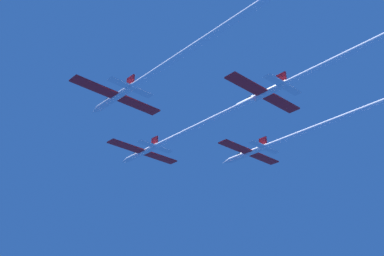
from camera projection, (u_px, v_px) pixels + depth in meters
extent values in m
cylinder|color=white|center=(142.00, 153.00, 99.63)|extent=(1.17, 10.63, 1.17)
cone|color=white|center=(125.00, 161.00, 103.88)|extent=(1.15, 2.34, 1.15)
ellipsoid|color=black|center=(136.00, 154.00, 101.39)|extent=(0.82, 2.13, 0.58)
cube|color=red|center=(126.00, 146.00, 96.47)|extent=(8.08, 2.34, 0.26)
cube|color=red|center=(160.00, 158.00, 102.10)|extent=(8.08, 2.34, 0.26)
cube|color=red|center=(155.00, 141.00, 97.48)|extent=(0.31, 1.91, 1.70)
cube|color=white|center=(146.00, 143.00, 95.24)|extent=(3.64, 1.40, 0.26)
cube|color=white|center=(164.00, 150.00, 98.16)|extent=(3.64, 1.40, 0.26)
cylinder|color=white|center=(202.00, 124.00, 87.45)|extent=(1.05, 26.51, 1.05)
cylinder|color=white|center=(115.00, 98.00, 79.48)|extent=(1.17, 10.63, 1.17)
cone|color=white|center=(95.00, 111.00, 83.73)|extent=(1.15, 2.34, 1.15)
ellipsoid|color=black|center=(108.00, 100.00, 81.24)|extent=(0.82, 2.13, 0.58)
cube|color=red|center=(94.00, 87.00, 76.31)|extent=(8.08, 2.34, 0.26)
cube|color=red|center=(139.00, 105.00, 81.95)|extent=(8.08, 2.34, 0.26)
cube|color=red|center=(131.00, 81.00, 77.33)|extent=(0.31, 1.91, 1.70)
cube|color=white|center=(119.00, 82.00, 75.09)|extent=(3.64, 1.40, 0.26)
cube|color=white|center=(142.00, 93.00, 78.01)|extent=(3.64, 1.40, 0.26)
cylinder|color=white|center=(203.00, 41.00, 65.23)|extent=(1.05, 32.82, 1.05)
cylinder|color=white|center=(248.00, 153.00, 99.52)|extent=(1.17, 10.63, 1.17)
cone|color=white|center=(226.00, 162.00, 103.77)|extent=(1.15, 2.34, 1.15)
ellipsoid|color=black|center=(240.00, 154.00, 101.28)|extent=(0.82, 2.13, 0.58)
cube|color=red|center=(235.00, 147.00, 96.35)|extent=(8.08, 2.34, 0.26)
cube|color=red|center=(264.00, 158.00, 101.99)|extent=(8.08, 2.34, 0.26)
cube|color=red|center=(263.00, 141.00, 97.37)|extent=(0.31, 1.91, 1.70)
cube|color=white|center=(257.00, 144.00, 95.13)|extent=(3.64, 1.40, 0.26)
cube|color=white|center=(271.00, 150.00, 98.05)|extent=(3.64, 1.40, 0.26)
cylinder|color=white|center=(328.00, 123.00, 86.54)|extent=(1.05, 28.95, 1.05)
cylinder|color=white|center=(262.00, 95.00, 78.38)|extent=(1.17, 10.63, 1.17)
cone|color=white|center=(234.00, 109.00, 82.63)|extent=(1.15, 2.34, 1.15)
ellipsoid|color=black|center=(251.00, 98.00, 80.14)|extent=(0.82, 2.13, 0.58)
cube|color=red|center=(246.00, 84.00, 75.22)|extent=(8.08, 2.34, 0.26)
cube|color=red|center=(281.00, 103.00, 80.85)|extent=(8.08, 2.34, 0.26)
cube|color=red|center=(281.00, 78.00, 76.23)|extent=(0.31, 1.91, 1.70)
cube|color=white|center=(274.00, 80.00, 73.99)|extent=(3.64, 1.40, 0.26)
cube|color=white|center=(292.00, 90.00, 76.91)|extent=(3.64, 1.40, 0.26)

